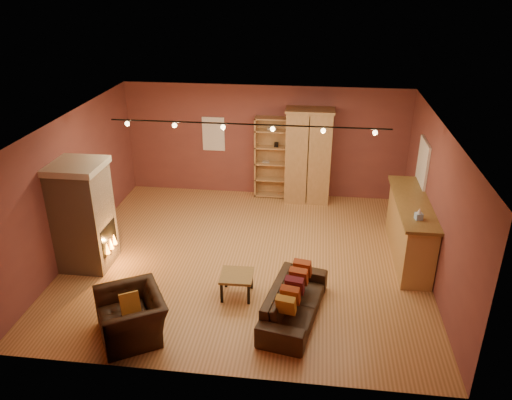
# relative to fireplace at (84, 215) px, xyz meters

# --- Properties ---
(floor) EXTENTS (7.00, 7.00, 0.00)m
(floor) POSITION_rel_fireplace_xyz_m (3.04, 0.60, -1.06)
(floor) COLOR #A26A39
(floor) RESTS_ON ground
(ceiling) EXTENTS (7.00, 7.00, 0.00)m
(ceiling) POSITION_rel_fireplace_xyz_m (3.04, 0.60, 1.74)
(ceiling) COLOR brown
(ceiling) RESTS_ON back_wall
(back_wall) EXTENTS (7.00, 0.02, 2.80)m
(back_wall) POSITION_rel_fireplace_xyz_m (3.04, 3.85, 0.34)
(back_wall) COLOR brown
(back_wall) RESTS_ON floor
(left_wall) EXTENTS (0.02, 6.50, 2.80)m
(left_wall) POSITION_rel_fireplace_xyz_m (-0.46, 0.60, 0.34)
(left_wall) COLOR brown
(left_wall) RESTS_ON floor
(right_wall) EXTENTS (0.02, 6.50, 2.80)m
(right_wall) POSITION_rel_fireplace_xyz_m (6.54, 0.60, 0.34)
(right_wall) COLOR brown
(right_wall) RESTS_ON floor
(fireplace) EXTENTS (1.01, 0.98, 2.12)m
(fireplace) POSITION_rel_fireplace_xyz_m (0.00, 0.00, 0.00)
(fireplace) COLOR tan
(fireplace) RESTS_ON floor
(back_window) EXTENTS (0.56, 0.04, 0.86)m
(back_window) POSITION_rel_fireplace_xyz_m (1.74, 3.83, 0.49)
(back_window) COLOR white
(back_window) RESTS_ON back_wall
(bookcase) EXTENTS (0.84, 0.33, 2.06)m
(bookcase) POSITION_rel_fireplace_xyz_m (3.23, 3.74, -0.01)
(bookcase) COLOR tan
(bookcase) RESTS_ON floor
(armoire) EXTENTS (1.15, 0.65, 2.34)m
(armoire) POSITION_rel_fireplace_xyz_m (4.13, 3.55, 0.11)
(armoire) COLOR tan
(armoire) RESTS_ON floor
(bar_counter) EXTENTS (0.68, 2.58, 1.24)m
(bar_counter) POSITION_rel_fireplace_xyz_m (6.24, 1.06, -0.43)
(bar_counter) COLOR tan
(bar_counter) RESTS_ON floor
(tissue_box) EXTENTS (0.15, 0.15, 0.22)m
(tissue_box) POSITION_rel_fireplace_xyz_m (6.19, 0.27, 0.26)
(tissue_box) COLOR #94C1EE
(tissue_box) RESTS_ON bar_counter
(right_window) EXTENTS (0.05, 0.90, 1.00)m
(right_window) POSITION_rel_fireplace_xyz_m (6.51, 2.00, 0.59)
(right_window) COLOR white
(right_window) RESTS_ON right_wall
(loveseat) EXTENTS (0.93, 2.02, 0.79)m
(loveseat) POSITION_rel_fireplace_xyz_m (4.08, -1.16, -0.66)
(loveseat) COLOR black
(loveseat) RESTS_ON floor
(armchair) EXTENTS (1.19, 1.32, 0.97)m
(armchair) POSITION_rel_fireplace_xyz_m (1.57, -1.94, -0.57)
(armchair) COLOR black
(armchair) RESTS_ON floor
(coffee_table) EXTENTS (0.58, 0.58, 0.43)m
(coffee_table) POSITION_rel_fireplace_xyz_m (3.04, -0.69, -0.69)
(coffee_table) COLOR olive
(coffee_table) RESTS_ON floor
(track_rail) EXTENTS (5.20, 0.09, 0.13)m
(track_rail) POSITION_rel_fireplace_xyz_m (3.04, 0.80, 1.63)
(track_rail) COLOR black
(track_rail) RESTS_ON ceiling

